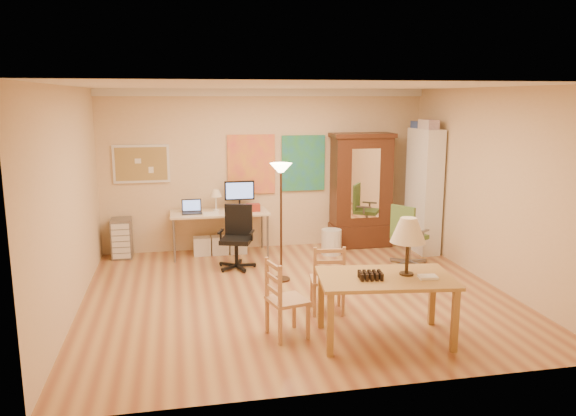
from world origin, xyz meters
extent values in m
plane|color=#935534|center=(0.00, 0.00, 0.00)|extent=(5.50, 5.50, 0.00)
cube|color=white|center=(0.00, 2.46, 2.64)|extent=(5.50, 0.08, 0.12)
cube|color=#9C8649|center=(-2.05, 2.47, 1.50)|extent=(0.90, 0.04, 0.62)
cube|color=yellow|center=(-0.25, 2.47, 1.45)|extent=(0.80, 0.04, 1.00)
cube|color=teal|center=(0.65, 2.47, 1.45)|extent=(0.75, 0.04, 0.95)
cube|color=#9C6933|center=(0.63, -1.53, 0.69)|extent=(1.51, 1.02, 0.04)
cube|color=#9C6933|center=(-0.05, -1.81, 0.33)|extent=(0.07, 0.07, 0.67)
cube|color=#9C6933|center=(1.22, -1.97, 0.33)|extent=(0.07, 0.07, 0.67)
cube|color=#9C6933|center=(0.04, -1.10, 0.33)|extent=(0.07, 0.07, 0.67)
cube|color=#9C6933|center=(1.31, -1.26, 0.33)|extent=(0.07, 0.07, 0.67)
cylinder|color=black|center=(0.87, -1.51, 0.71)|extent=(0.15, 0.15, 0.02)
cylinder|color=black|center=(0.87, -1.51, 0.89)|extent=(0.04, 0.04, 0.38)
cone|color=beige|center=(0.87, -1.51, 1.19)|extent=(0.38, 0.38, 0.26)
cube|color=white|center=(1.04, -1.68, 0.72)|extent=(0.20, 0.16, 0.03)
cube|color=black|center=(0.45, -1.57, 0.74)|extent=(0.29, 0.24, 0.08)
cube|color=#A7834C|center=(0.24, -0.65, 0.40)|extent=(0.44, 0.43, 0.04)
cube|color=#A7834C|center=(0.43, -0.51, 0.19)|extent=(0.04, 0.04, 0.39)
cube|color=#A7834C|center=(0.09, -0.46, 0.19)|extent=(0.04, 0.04, 0.39)
cube|color=#A7834C|center=(0.39, -0.83, 0.19)|extent=(0.04, 0.04, 0.39)
cube|color=#A7834C|center=(0.05, -0.78, 0.19)|extent=(0.04, 0.04, 0.39)
cube|color=#A7834C|center=(0.39, -0.83, 0.63)|extent=(0.04, 0.04, 0.45)
cube|color=#A7834C|center=(0.05, -0.78, 0.63)|extent=(0.04, 0.04, 0.45)
cube|color=#A7834C|center=(0.22, -0.81, 0.67)|extent=(0.34, 0.07, 0.04)
cube|color=#A7834C|center=(-0.38, -1.25, 0.41)|extent=(0.47, 0.48, 0.04)
cube|color=#A7834C|center=(-0.17, -1.38, 0.20)|extent=(0.04, 0.04, 0.39)
cube|color=#A7834C|center=(-0.26, -1.04, 0.20)|extent=(0.04, 0.04, 0.39)
cube|color=#A7834C|center=(-0.49, -1.46, 0.20)|extent=(0.04, 0.04, 0.39)
cube|color=#A7834C|center=(-0.58, -1.12, 0.20)|extent=(0.04, 0.04, 0.39)
cube|color=#A7834C|center=(-0.49, -1.46, 0.64)|extent=(0.04, 0.04, 0.46)
cube|color=#A7834C|center=(-0.58, -1.12, 0.64)|extent=(0.04, 0.04, 0.46)
cube|color=#A7834C|center=(-0.54, -1.29, 0.69)|extent=(0.11, 0.34, 0.05)
cylinder|color=#392317|center=(-0.09, 0.63, 0.01)|extent=(0.25, 0.25, 0.03)
cylinder|color=#392317|center=(-0.09, 0.63, 0.81)|extent=(0.03, 0.03, 1.58)
cone|color=#FFE0A5|center=(-0.09, 0.63, 1.61)|extent=(0.30, 0.30, 0.13)
cube|color=#C6B291|center=(-0.83, 2.12, 0.71)|extent=(1.59, 0.70, 0.03)
cylinder|color=slate|center=(-1.57, 1.82, 0.35)|extent=(0.04, 0.04, 0.70)
cylinder|color=slate|center=(-0.08, 1.82, 0.35)|extent=(0.04, 0.04, 0.70)
cylinder|color=slate|center=(-1.57, 2.42, 0.35)|extent=(0.04, 0.04, 0.70)
cylinder|color=slate|center=(-0.08, 2.42, 0.35)|extent=(0.04, 0.04, 0.70)
cube|color=black|center=(-1.28, 2.07, 0.73)|extent=(0.32, 0.22, 0.02)
cube|color=black|center=(-1.28, 2.23, 0.84)|extent=(0.32, 0.06, 0.21)
cube|color=black|center=(-0.48, 2.27, 1.04)|extent=(0.50, 0.04, 0.32)
cone|color=beige|center=(-0.88, 2.22, 1.02)|extent=(0.20, 0.20, 0.12)
cube|color=white|center=(-0.98, 1.97, 0.73)|extent=(0.25, 0.32, 0.01)
cube|color=maroon|center=(-0.28, 2.07, 0.78)|extent=(0.22, 0.16, 0.12)
cube|color=white|center=(-1.13, 2.17, 0.15)|extent=(0.28, 0.24, 0.30)
cube|color=white|center=(-0.83, 2.17, 0.15)|extent=(0.28, 0.24, 0.30)
cube|color=silver|center=(-0.53, 2.17, 0.15)|extent=(0.28, 0.24, 0.30)
cylinder|color=black|center=(-0.65, 1.31, 0.23)|extent=(0.06, 0.06, 0.37)
cube|color=black|center=(-0.65, 1.31, 0.44)|extent=(0.55, 0.54, 0.06)
cube|color=black|center=(-0.59, 1.50, 0.72)|extent=(0.42, 0.18, 0.48)
cube|color=black|center=(-0.88, 1.39, 0.57)|extent=(0.12, 0.27, 0.03)
cube|color=black|center=(-0.42, 1.24, 0.57)|extent=(0.12, 0.27, 0.03)
cylinder|color=slate|center=(2.01, 1.00, 0.23)|extent=(0.06, 0.06, 0.37)
cube|color=#4A682E|center=(2.01, 1.00, 0.44)|extent=(0.59, 0.60, 0.06)
cube|color=#4A682E|center=(1.84, 0.90, 0.72)|extent=(0.26, 0.38, 0.48)
cube|color=slate|center=(2.14, 0.80, 0.57)|extent=(0.25, 0.18, 0.03)
cube|color=slate|center=(1.88, 1.21, 0.57)|extent=(0.25, 0.18, 0.03)
cube|color=slate|center=(-2.40, 2.28, 0.32)|extent=(0.32, 0.37, 0.64)
cube|color=silver|center=(-2.40, 2.09, 0.32)|extent=(0.28, 0.02, 0.55)
cube|color=#3C2010|center=(1.62, 2.24, 0.95)|extent=(1.00, 0.45, 1.90)
cube|color=#3C2010|center=(1.62, 2.24, 0.20)|extent=(1.03, 0.49, 0.38)
cube|color=white|center=(1.62, 2.01, 1.13)|extent=(0.50, 0.01, 1.18)
cube|color=#3C2010|center=(1.62, 2.24, 1.93)|extent=(1.07, 0.51, 0.07)
cube|color=white|center=(2.55, 1.74, 1.03)|extent=(0.31, 0.82, 2.06)
cube|color=#993333|center=(2.51, 1.58, 0.49)|extent=(0.19, 0.41, 0.25)
cube|color=#334C99|center=(2.51, 1.94, 1.71)|extent=(0.19, 0.29, 0.21)
cylinder|color=silver|center=(0.98, 1.80, 0.21)|extent=(0.33, 0.33, 0.42)
camera|label=1|loc=(-1.50, -6.89, 2.57)|focal=35.00mm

